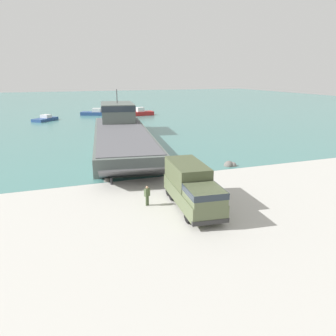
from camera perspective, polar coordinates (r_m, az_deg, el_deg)
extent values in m
plane|color=#B7B5AD|center=(27.77, 3.54, -5.50)|extent=(240.00, 240.00, 0.00)
cube|color=#477F7A|center=(121.39, -15.11, 10.73)|extent=(240.00, 180.00, 0.01)
cube|color=#56605B|center=(49.52, -7.99, 5.20)|extent=(12.68, 33.77, 1.96)
cube|color=#56565B|center=(49.34, -8.03, 6.36)|extent=(11.86, 32.37, 0.08)
cube|color=#56605B|center=(60.37, -8.78, 9.60)|extent=(6.85, 9.94, 3.22)
cube|color=#28333D|center=(60.27, -8.82, 10.52)|extent=(7.02, 10.06, 0.97)
cylinder|color=#3F3F42|center=(60.13, -8.90, 12.26)|extent=(0.16, 0.16, 2.40)
cube|color=#56565B|center=(31.57, -5.84, -0.82)|extent=(7.27, 5.01, 1.94)
cube|color=#566042|center=(25.86, 4.23, -4.75)|extent=(3.36, 8.35, 1.20)
cube|color=#566042|center=(23.13, 6.38, -4.58)|extent=(2.69, 2.99, 0.92)
cube|color=#28333D|center=(23.05, 6.40, -4.05)|extent=(2.77, 3.02, 0.46)
cube|color=#495236|center=(26.64, 3.36, -0.83)|extent=(2.98, 5.39, 1.69)
cube|color=#2D2D2D|center=(22.60, 7.43, -9.28)|extent=(2.66, 0.49, 0.32)
cylinder|color=black|center=(24.19, 8.61, -7.37)|extent=(0.47, 1.32, 1.30)
cylinder|color=black|center=(23.47, 3.59, -7.96)|extent=(0.47, 1.32, 1.30)
cylinder|color=black|center=(28.08, 5.08, -3.87)|extent=(0.47, 1.32, 1.30)
cylinder|color=black|center=(27.46, 0.73, -4.27)|extent=(0.47, 1.32, 1.30)
cylinder|color=black|center=(29.06, 4.37, -3.15)|extent=(0.47, 1.32, 1.30)
cylinder|color=black|center=(28.46, 0.15, -3.52)|extent=(0.47, 1.32, 1.30)
cylinder|color=#475638|center=(26.39, -3.78, -5.75)|extent=(0.14, 0.14, 0.80)
cylinder|color=#475638|center=(26.50, -3.49, -5.65)|extent=(0.14, 0.14, 0.80)
cube|color=#475638|center=(26.19, -3.66, -4.25)|extent=(0.50, 0.41, 0.63)
sphere|color=tan|center=(26.05, -3.68, -3.37)|extent=(0.22, 0.22, 0.22)
cube|color=#B22323|center=(84.87, -4.58, 9.46)|extent=(5.94, 2.86, 0.97)
cube|color=silver|center=(84.62, -4.88, 10.13)|extent=(1.84, 1.86, 1.07)
cube|color=navy|center=(79.61, -20.62, 7.94)|extent=(5.86, 6.32, 0.63)
cube|color=silver|center=(79.87, -20.46, 8.45)|extent=(2.59, 2.58, 0.69)
cube|color=navy|center=(86.88, -12.59, 9.24)|extent=(7.40, 5.03, 0.85)
cube|color=silver|center=(86.64, -12.28, 9.84)|extent=(2.61, 2.40, 0.93)
cylinder|color=#333338|center=(31.76, -9.81, -2.43)|extent=(0.24, 0.24, 0.49)
sphere|color=#333338|center=(31.66, -9.84, -1.89)|extent=(0.28, 0.28, 0.28)
sphere|color=gray|center=(38.40, 11.20, 0.37)|extent=(0.90, 0.90, 0.90)
sphere|color=#66605B|center=(38.32, 10.54, 0.37)|extent=(1.17, 1.17, 1.17)
sphere|color=#66605B|center=(32.91, -10.52, -2.25)|extent=(0.70, 0.70, 0.70)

